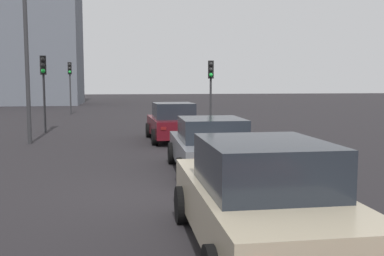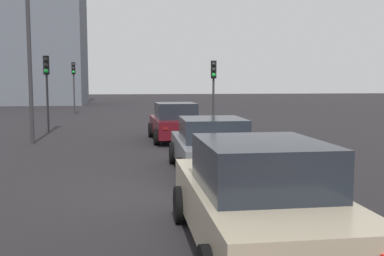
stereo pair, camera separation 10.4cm
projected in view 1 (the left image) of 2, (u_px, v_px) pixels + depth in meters
name	position (u px, v px, depth m)	size (l,w,h in m)	color
ground_plane	(149.00, 195.00, 10.00)	(160.00, 160.00, 0.20)	black
car_maroon_left_lead	(173.00, 123.00, 18.40)	(4.12, 2.12, 1.58)	#510F16
car_grey_left_second	(211.00, 146.00, 11.93)	(4.32, 2.12, 1.48)	slate
car_beige_left_third	(260.00, 198.00, 6.33)	(4.54, 2.08, 1.63)	tan
traffic_light_near_left	(211.00, 80.00, 22.44)	(0.33, 0.31, 3.51)	#2D2D30
traffic_light_near_right	(43.00, 77.00, 21.13)	(0.33, 0.30, 3.68)	#2D2D30
traffic_light_far_left	(70.00, 77.00, 32.99)	(0.32, 0.30, 3.90)	#2D2D30
street_lamp_kerbside	(25.00, 13.00, 17.03)	(0.56, 0.36, 8.81)	#2D2D30
building_facade_left	(34.00, 32.00, 47.80)	(8.24, 9.55, 15.51)	slate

